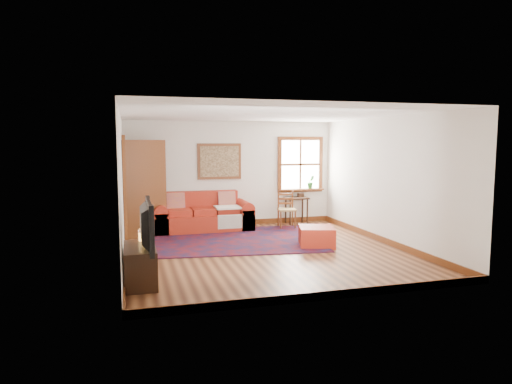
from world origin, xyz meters
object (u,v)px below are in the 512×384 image
object	(u,v)px
red_ottoman	(317,236)
media_cabinet	(140,265)
red_leather_sofa	(203,218)
ladder_back_chair	(286,208)
side_table	(297,202)

from	to	relation	value
red_ottoman	media_cabinet	world-z (taller)	media_cabinet
red_leather_sofa	ladder_back_chair	xyz separation A→B (m)	(1.95, -0.21, 0.17)
red_leather_sofa	ladder_back_chair	size ratio (longest dim) A/B	2.58
red_ottoman	ladder_back_chair	world-z (taller)	ladder_back_chair
red_ottoman	ladder_back_chair	distance (m)	2.01
media_cabinet	red_ottoman	bearing A→B (deg)	24.30
red_leather_sofa	media_cabinet	distance (m)	4.00
ladder_back_chair	media_cabinet	world-z (taller)	ladder_back_chair
red_leather_sofa	ladder_back_chair	world-z (taller)	red_leather_sofa
red_leather_sofa	side_table	world-z (taller)	red_leather_sofa
red_leather_sofa	red_ottoman	xyz separation A→B (m)	(1.87, -2.20, -0.10)
side_table	media_cabinet	distance (m)	5.51
red_ottoman	ladder_back_chair	bearing A→B (deg)	104.13
red_ottoman	media_cabinet	bearing A→B (deg)	-139.22
red_leather_sofa	red_ottoman	size ratio (longest dim) A/B	3.39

